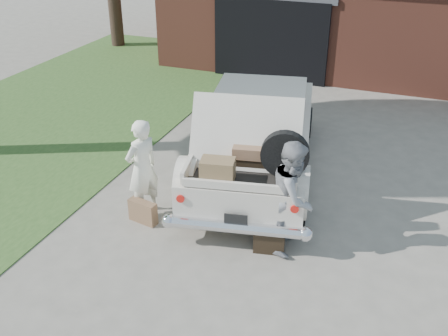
% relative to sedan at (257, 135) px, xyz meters
% --- Properties ---
extents(ground, '(90.00, 90.00, 0.00)m').
position_rel_sedan_xyz_m(ground, '(0.14, -2.63, -0.76)').
color(ground, gray).
rests_on(ground, ground).
extents(grass_strip, '(6.00, 16.00, 0.02)m').
position_rel_sedan_xyz_m(grass_strip, '(-5.36, 0.37, -0.75)').
color(grass_strip, '#2D4C1E').
rests_on(grass_strip, ground).
extents(house, '(12.80, 7.80, 3.30)m').
position_rel_sedan_xyz_m(house, '(1.12, 8.84, 0.91)').
color(house, brown).
rests_on(house, ground).
extents(sedan, '(2.97, 5.46, 2.01)m').
position_rel_sedan_xyz_m(sedan, '(0.00, 0.00, 0.00)').
color(sedan, beige).
rests_on(sedan, ground).
extents(woman_left, '(0.60, 0.71, 1.65)m').
position_rel_sedan_xyz_m(woman_left, '(-1.26, -2.02, 0.06)').
color(woman_left, white).
rests_on(woman_left, ground).
extents(woman_right, '(0.67, 0.85, 1.71)m').
position_rel_sedan_xyz_m(woman_right, '(1.22, -2.05, 0.09)').
color(woman_right, gray).
rests_on(woman_right, ground).
extents(suitcase_left, '(0.51, 0.24, 0.38)m').
position_rel_sedan_xyz_m(suitcase_left, '(-1.15, -2.30, -0.57)').
color(suitcase_left, brown).
rests_on(suitcase_left, ground).
extents(suitcase_right, '(0.47, 0.23, 0.35)m').
position_rel_sedan_xyz_m(suitcase_right, '(0.97, -2.34, -0.59)').
color(suitcase_right, black).
rests_on(suitcase_right, ground).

